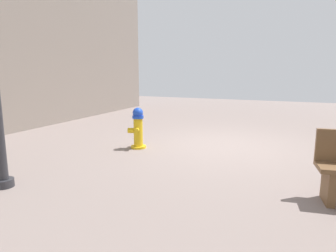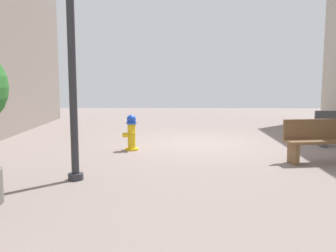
{
  "view_description": "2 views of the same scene",
  "coord_description": "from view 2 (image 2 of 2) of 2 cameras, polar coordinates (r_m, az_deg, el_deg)",
  "views": [
    {
      "loc": [
        -1.4,
        6.68,
        1.7
      ],
      "look_at": [
        0.71,
        1.82,
        0.72
      ],
      "focal_mm": 31.66,
      "sensor_mm": 36.0,
      "label": 1
    },
    {
      "loc": [
        0.73,
        10.59,
        1.91
      ],
      "look_at": [
        0.86,
        1.62,
        0.71
      ],
      "focal_mm": 40.7,
      "sensor_mm": 36.0,
      "label": 2
    }
  ],
  "objects": [
    {
      "name": "ground_plane",
      "position": [
        10.79,
        4.67,
        -2.61
      ],
      "size": [
        23.4,
        23.4,
        0.0
      ],
      "primitive_type": "plane",
      "color": "gray"
    },
    {
      "name": "fire_hydrant",
      "position": [
        9.77,
        -5.52,
        -0.95
      ],
      "size": [
        0.41,
        0.43,
        0.92
      ],
      "color": "gold",
      "rests_on": "ground_plane"
    },
    {
      "name": "bench_far",
      "position": [
        8.99,
        21.8,
        -2.0
      ],
      "size": [
        1.64,
        0.67,
        0.95
      ],
      "color": "brown",
      "rests_on": "ground_plane"
    },
    {
      "name": "street_lamp",
      "position": [
        7.06,
        -14.32,
        13.08
      ],
      "size": [
        0.36,
        0.36,
        4.24
      ],
      "color": "#2D2D33",
      "rests_on": "ground_plane"
    }
  ]
}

